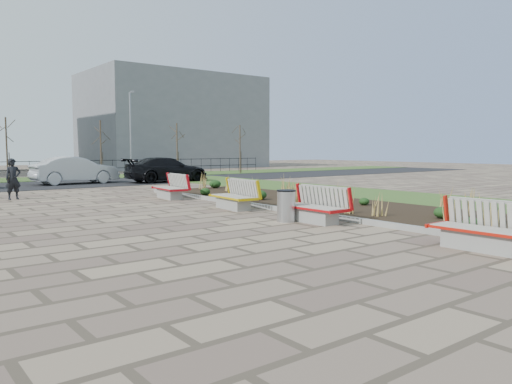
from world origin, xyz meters
TOP-DOWN VIEW (x-y plane):
  - ground at (0.00, 0.00)m, footprint 120.00×120.00m
  - planting_bed at (6.25, 5.00)m, footprint 4.50×18.00m
  - planting_curb at (3.92, 5.00)m, footprint 0.16×18.00m
  - grass_verge_near at (11.00, 5.00)m, footprint 5.00×38.00m
  - grass_verge_far at (0.00, 28.00)m, footprint 80.00×5.00m
  - road at (0.00, 22.00)m, footprint 80.00×7.00m
  - bench_a at (3.00, -2.59)m, footprint 0.94×2.12m
  - bench_b at (3.00, 2.31)m, footprint 0.90×2.10m
  - bench_c at (3.00, 6.24)m, footprint 1.09×2.17m
  - bench_d at (3.00, 10.85)m, footprint 1.10×2.18m
  - litter_bin at (2.50, 2.88)m, footprint 0.52×0.52m
  - pedestrian at (-2.21, 14.43)m, footprint 0.66×0.48m
  - car_silver at (2.70, 21.93)m, footprint 4.93×1.95m
  - car_black at (7.76, 20.12)m, footprint 5.29×2.29m
  - tree_c at (0.00, 26.50)m, footprint 1.40×1.40m
  - tree_d at (6.00, 26.50)m, footprint 1.40×1.40m
  - tree_e at (12.00, 26.50)m, footprint 1.40×1.40m
  - tree_f at (18.00, 26.50)m, footprint 1.40×1.40m
  - lamp_east at (8.00, 26.00)m, footprint 0.24×0.60m
  - building_grey at (20.00, 42.00)m, footprint 18.00×12.00m

SIDE VIEW (x-z plane):
  - ground at x=0.00m, z-range 0.00..0.00m
  - road at x=0.00m, z-range 0.00..0.02m
  - grass_verge_near at x=11.00m, z-range 0.00..0.04m
  - grass_verge_far at x=0.00m, z-range 0.00..0.04m
  - planting_bed at x=6.25m, z-range 0.00..0.10m
  - planting_curb at x=3.92m, z-range 0.00..0.15m
  - litter_bin at x=2.50m, z-range 0.00..0.89m
  - bench_a at x=3.00m, z-range 0.00..1.00m
  - bench_b at x=3.00m, z-range 0.00..1.00m
  - bench_c at x=3.00m, z-range 0.00..1.00m
  - bench_d at x=3.00m, z-range 0.00..1.00m
  - car_black at x=7.76m, z-range 0.02..1.54m
  - car_silver at x=2.70m, z-range 0.02..1.62m
  - pedestrian at x=-2.21m, z-range 0.00..1.69m
  - tree_c at x=0.00m, z-range 0.04..4.04m
  - tree_d at x=6.00m, z-range 0.04..4.04m
  - tree_e at x=12.00m, z-range 0.04..4.04m
  - tree_f at x=18.00m, z-range 0.04..4.04m
  - lamp_east at x=8.00m, z-range 0.04..6.04m
  - building_grey at x=20.00m, z-range 0.00..10.00m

